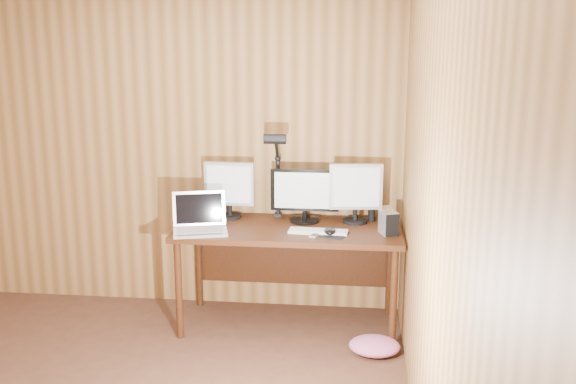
% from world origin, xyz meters
% --- Properties ---
extents(room_shell, '(4.00, 4.00, 4.00)m').
position_xyz_m(room_shell, '(0.00, 0.00, 1.25)').
color(room_shell, '#4C2C1D').
rests_on(room_shell, ground).
extents(desk, '(1.60, 0.70, 0.75)m').
position_xyz_m(desk, '(0.93, 1.70, 0.63)').
color(desk, '#391B0C').
rests_on(desk, floor).
extents(monitor_center, '(0.50, 0.22, 0.39)m').
position_xyz_m(monitor_center, '(1.03, 1.79, 0.95)').
color(monitor_center, black).
rests_on(monitor_center, desk).
extents(monitor_left, '(0.38, 0.18, 0.42)m').
position_xyz_m(monitor_left, '(0.46, 1.83, 0.98)').
color(monitor_left, black).
rests_on(monitor_left, desk).
extents(monitor_right, '(0.39, 0.18, 0.44)m').
position_xyz_m(monitor_right, '(1.40, 1.80, 0.98)').
color(monitor_right, black).
rests_on(monitor_right, desk).
extents(laptop, '(0.43, 0.37, 0.26)m').
position_xyz_m(laptop, '(0.32, 1.48, 0.82)').
color(laptop, silver).
rests_on(laptop, desk).
extents(keyboard, '(0.41, 0.15, 0.02)m').
position_xyz_m(keyboard, '(1.15, 1.52, 0.76)').
color(keyboard, white).
rests_on(keyboard, desk).
extents(mousepad, '(0.27, 0.24, 0.00)m').
position_xyz_m(mousepad, '(1.23, 1.48, 0.75)').
color(mousepad, black).
rests_on(mousepad, desk).
extents(mouse, '(0.10, 0.13, 0.04)m').
position_xyz_m(mouse, '(1.23, 1.48, 0.77)').
color(mouse, black).
rests_on(mouse, mousepad).
extents(hard_drive, '(0.14, 0.17, 0.16)m').
position_xyz_m(hard_drive, '(1.63, 1.54, 0.83)').
color(hard_drive, silver).
rests_on(hard_drive, desk).
extents(phone, '(0.07, 0.11, 0.01)m').
position_xyz_m(phone, '(1.13, 1.43, 0.76)').
color(phone, silver).
rests_on(phone, desk).
extents(speaker, '(0.05, 0.05, 0.13)m').
position_xyz_m(speaker, '(1.52, 1.86, 0.81)').
color(speaker, black).
rests_on(speaker, desk).
extents(desk_lamp, '(0.16, 0.23, 0.69)m').
position_xyz_m(desk_lamp, '(0.82, 1.83, 1.18)').
color(desk_lamp, black).
rests_on(desk_lamp, desk).
extents(fabric_pile, '(0.38, 0.32, 0.11)m').
position_xyz_m(fabric_pile, '(1.55, 1.24, 0.05)').
color(fabric_pile, '#C7608A').
rests_on(fabric_pile, floor).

